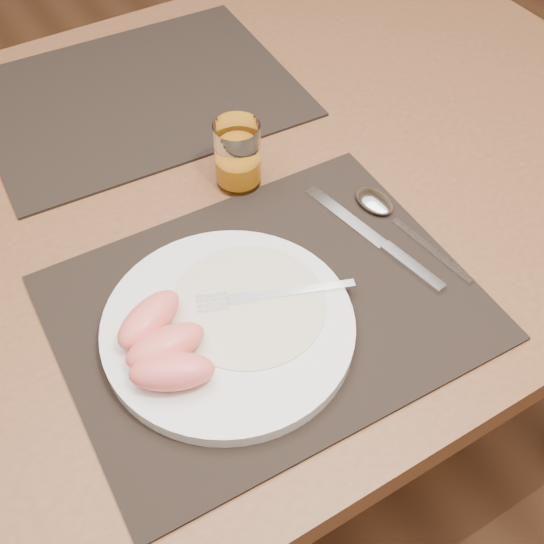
{
  "coord_description": "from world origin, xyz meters",
  "views": [
    {
      "loc": [
        -0.25,
        -0.62,
        1.35
      ],
      "look_at": [
        0.01,
        -0.19,
        0.77
      ],
      "focal_mm": 45.0,
      "sensor_mm": 36.0,
      "label": 1
    }
  ],
  "objects_px": {
    "placemat_near": "(267,307)",
    "fork": "(262,296)",
    "juice_glass": "(238,157)",
    "placemat_far": "(138,95)",
    "spoon": "(382,208)",
    "knife": "(384,245)",
    "plate": "(228,327)",
    "table": "(197,232)"
  },
  "relations": [
    {
      "from": "placemat_near",
      "to": "fork",
      "type": "distance_m",
      "value": 0.02
    },
    {
      "from": "placemat_near",
      "to": "juice_glass",
      "type": "relative_size",
      "value": 5.08
    },
    {
      "from": "placemat_near",
      "to": "placemat_far",
      "type": "height_order",
      "value": "same"
    },
    {
      "from": "spoon",
      "to": "juice_glass",
      "type": "distance_m",
      "value": 0.19
    },
    {
      "from": "placemat_far",
      "to": "fork",
      "type": "bearing_deg",
      "value": -95.61
    },
    {
      "from": "placemat_near",
      "to": "knife",
      "type": "relative_size",
      "value": 2.05
    },
    {
      "from": "plate",
      "to": "fork",
      "type": "distance_m",
      "value": 0.05
    },
    {
      "from": "placemat_near",
      "to": "spoon",
      "type": "distance_m",
      "value": 0.21
    },
    {
      "from": "table",
      "to": "plate",
      "type": "height_order",
      "value": "plate"
    },
    {
      "from": "table",
      "to": "placemat_near",
      "type": "bearing_deg",
      "value": -94.25
    },
    {
      "from": "placemat_far",
      "to": "spoon",
      "type": "distance_m",
      "value": 0.42
    },
    {
      "from": "placemat_far",
      "to": "fork",
      "type": "distance_m",
      "value": 0.44
    },
    {
      "from": "placemat_near",
      "to": "juice_glass",
      "type": "height_order",
      "value": "juice_glass"
    },
    {
      "from": "fork",
      "to": "knife",
      "type": "bearing_deg",
      "value": 0.81
    },
    {
      "from": "fork",
      "to": "knife",
      "type": "relative_size",
      "value": 0.77
    },
    {
      "from": "fork",
      "to": "spoon",
      "type": "height_order",
      "value": "fork"
    },
    {
      "from": "placemat_far",
      "to": "knife",
      "type": "xyz_separation_m",
      "value": [
        0.13,
        -0.43,
        0.0
      ]
    },
    {
      "from": "knife",
      "to": "juice_glass",
      "type": "distance_m",
      "value": 0.21
    },
    {
      "from": "plate",
      "to": "juice_glass",
      "type": "bearing_deg",
      "value": 58.18
    },
    {
      "from": "spoon",
      "to": "plate",
      "type": "bearing_deg",
      "value": -166.07
    },
    {
      "from": "placemat_far",
      "to": "plate",
      "type": "bearing_deg",
      "value": -101.53
    },
    {
      "from": "placemat_near",
      "to": "plate",
      "type": "height_order",
      "value": "plate"
    },
    {
      "from": "fork",
      "to": "spoon",
      "type": "xyz_separation_m",
      "value": [
        0.2,
        0.05,
        -0.01
      ]
    },
    {
      "from": "placemat_near",
      "to": "placemat_far",
      "type": "bearing_deg",
      "value": 84.98
    },
    {
      "from": "placemat_near",
      "to": "spoon",
      "type": "bearing_deg",
      "value": 15.27
    },
    {
      "from": "table",
      "to": "spoon",
      "type": "distance_m",
      "value": 0.26
    },
    {
      "from": "spoon",
      "to": "juice_glass",
      "type": "relative_size",
      "value": 2.17
    },
    {
      "from": "placemat_far",
      "to": "juice_glass",
      "type": "height_order",
      "value": "juice_glass"
    },
    {
      "from": "table",
      "to": "placemat_far",
      "type": "relative_size",
      "value": 3.11
    },
    {
      "from": "placemat_far",
      "to": "fork",
      "type": "height_order",
      "value": "fork"
    },
    {
      "from": "placemat_far",
      "to": "knife",
      "type": "height_order",
      "value": "knife"
    },
    {
      "from": "placemat_near",
      "to": "spoon",
      "type": "height_order",
      "value": "spoon"
    },
    {
      "from": "table",
      "to": "juice_glass",
      "type": "relative_size",
      "value": 15.81
    },
    {
      "from": "knife",
      "to": "juice_glass",
      "type": "height_order",
      "value": "juice_glass"
    },
    {
      "from": "plate",
      "to": "juice_glass",
      "type": "height_order",
      "value": "juice_glass"
    },
    {
      "from": "placemat_near",
      "to": "fork",
      "type": "bearing_deg",
      "value": 145.31
    },
    {
      "from": "plate",
      "to": "placemat_far",
      "type": "bearing_deg",
      "value": 78.47
    },
    {
      "from": "table",
      "to": "knife",
      "type": "distance_m",
      "value": 0.28
    },
    {
      "from": "spoon",
      "to": "juice_glass",
      "type": "height_order",
      "value": "juice_glass"
    },
    {
      "from": "knife",
      "to": "placemat_far",
      "type": "bearing_deg",
      "value": 106.16
    },
    {
      "from": "plate",
      "to": "knife",
      "type": "xyz_separation_m",
      "value": [
        0.22,
        0.01,
        -0.01
      ]
    },
    {
      "from": "knife",
      "to": "fork",
      "type": "bearing_deg",
      "value": -179.19
    }
  ]
}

